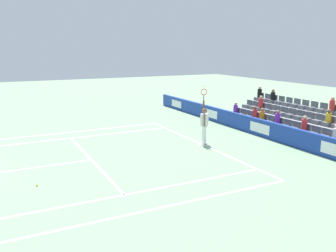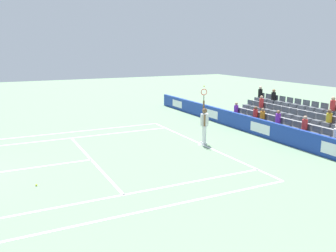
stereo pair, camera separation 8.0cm
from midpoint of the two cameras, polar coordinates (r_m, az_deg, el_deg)
name	(u,v)px [view 2 (the right image)]	position (r m, az deg, el deg)	size (l,w,h in m)	color
line_baseline	(202,144)	(17.47, 5.59, -2.96)	(10.97, 0.10, 0.01)	white
line_service	(91,160)	(15.39, -12.13, -5.31)	(8.23, 0.10, 0.01)	white
line_centre_service	(9,171)	(14.99, -24.12, -6.63)	(0.10, 6.40, 0.01)	white
line_singles_sideline_left	(62,139)	(19.19, -16.52, -2.02)	(0.10, 11.89, 0.01)	white
line_singles_sideline_right	(110,197)	(11.55, -9.14, -11.29)	(0.10, 11.89, 0.01)	white
line_doubles_sideline_left	(58,133)	(20.50, -17.20, -1.15)	(0.10, 11.89, 0.01)	white
line_doubles_sideline_right	(124,215)	(10.37, -6.80, -14.10)	(0.10, 11.89, 0.01)	white
line_centre_mark	(200,145)	(17.42, 5.31, -3.00)	(0.10, 0.20, 0.01)	white
sponsor_barrier	(261,128)	(19.54, 14.93, -0.31)	(23.60, 0.22, 0.91)	#193899
tennis_player	(204,124)	(17.37, 6.00, 0.31)	(0.51, 0.43, 2.85)	white
stadium_stand	(294,122)	(21.09, 19.67, 0.57)	(8.06, 2.85, 2.21)	gray
loose_tennis_ball	(36,185)	(13.07, -20.28, -8.92)	(0.07, 0.07, 0.07)	#D1E533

